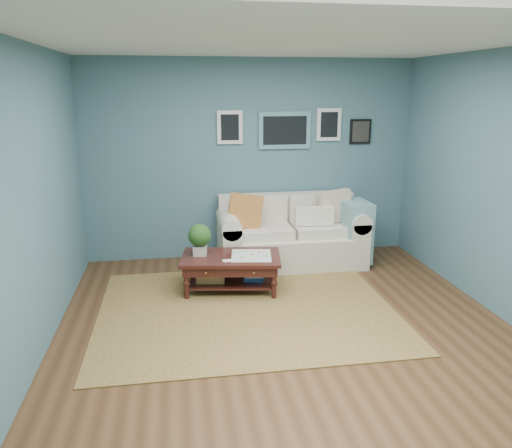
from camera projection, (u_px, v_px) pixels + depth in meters
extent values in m
plane|color=brown|center=(290.00, 336.00, 4.81)|extent=(5.00, 5.00, 0.00)
plane|color=white|center=(296.00, 39.00, 4.10)|extent=(5.00, 5.00, 0.00)
cube|color=slate|center=(251.00, 160.00, 6.83)|extent=(4.50, 0.02, 2.70)
cube|color=slate|center=(430.00, 327.00, 2.07)|extent=(4.50, 0.02, 2.70)
cube|color=slate|center=(26.00, 208.00, 4.11)|extent=(0.02, 5.00, 2.70)
cube|color=#5B9298|center=(285.00, 130.00, 6.78)|extent=(0.72, 0.03, 0.50)
cube|color=black|center=(285.00, 130.00, 6.76)|extent=(0.60, 0.01, 0.38)
cube|color=white|center=(230.00, 127.00, 6.65)|extent=(0.34, 0.03, 0.44)
cube|color=white|center=(329.00, 125.00, 6.85)|extent=(0.34, 0.03, 0.44)
cube|color=black|center=(360.00, 131.00, 6.95)|extent=(0.30, 0.03, 0.34)
cube|color=brown|center=(247.00, 309.00, 5.36)|extent=(3.12, 2.50, 0.01)
cube|color=beige|center=(291.00, 249.00, 6.72)|extent=(1.43, 0.88, 0.42)
cube|color=beige|center=(286.00, 210.00, 6.93)|extent=(1.87, 0.22, 0.48)
cube|color=beige|center=(229.00, 245.00, 6.57)|extent=(0.24, 0.88, 0.62)
cube|color=beige|center=(350.00, 239.00, 6.82)|extent=(0.24, 0.88, 0.62)
cylinder|color=beige|center=(229.00, 222.00, 6.48)|extent=(0.26, 0.88, 0.26)
cylinder|color=beige|center=(351.00, 217.00, 6.74)|extent=(0.26, 0.88, 0.26)
cube|color=beige|center=(264.00, 232.00, 6.53)|extent=(0.72, 0.56, 0.13)
cube|color=beige|center=(320.00, 229.00, 6.65)|extent=(0.72, 0.56, 0.13)
cube|color=beige|center=(260.00, 208.00, 6.74)|extent=(0.72, 0.12, 0.36)
cube|color=beige|center=(315.00, 206.00, 6.85)|extent=(0.72, 0.12, 0.36)
cube|color=orange|center=(245.00, 211.00, 6.43)|extent=(0.49, 0.17, 0.48)
cube|color=silver|center=(335.00, 206.00, 6.68)|extent=(0.47, 0.18, 0.46)
cube|color=#EFE3CE|center=(314.00, 216.00, 6.54)|extent=(0.50, 0.12, 0.24)
cube|color=#7AADAB|center=(354.00, 231.00, 6.67)|extent=(0.34, 0.55, 0.80)
cube|color=black|center=(231.00, 257.00, 5.78)|extent=(1.22, 0.82, 0.04)
cube|color=black|center=(231.00, 264.00, 5.80)|extent=(1.14, 0.74, 0.11)
cube|color=black|center=(231.00, 282.00, 5.86)|extent=(1.03, 0.63, 0.02)
sphere|color=gold|center=(206.00, 273.00, 5.51)|extent=(0.03, 0.03, 0.03)
sphere|color=gold|center=(254.00, 273.00, 5.51)|extent=(0.03, 0.03, 0.03)
cylinder|color=black|center=(186.00, 283.00, 5.59)|extent=(0.06, 0.06, 0.39)
cylinder|color=black|center=(274.00, 283.00, 5.60)|extent=(0.06, 0.06, 0.39)
cylinder|color=black|center=(192.00, 267.00, 6.08)|extent=(0.06, 0.06, 0.39)
cylinder|color=black|center=(272.00, 267.00, 6.09)|extent=(0.06, 0.06, 0.39)
cube|color=beige|center=(200.00, 250.00, 5.81)|extent=(0.17, 0.17, 0.11)
sphere|color=#284D1C|center=(200.00, 235.00, 5.76)|extent=(0.26, 0.26, 0.26)
cube|color=silver|center=(251.00, 256.00, 5.78)|extent=(0.52, 0.52, 0.01)
cube|color=#AA7F53|center=(211.00, 273.00, 5.83)|extent=(0.35, 0.27, 0.19)
cube|color=navy|center=(254.00, 276.00, 5.87)|extent=(0.25, 0.20, 0.11)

